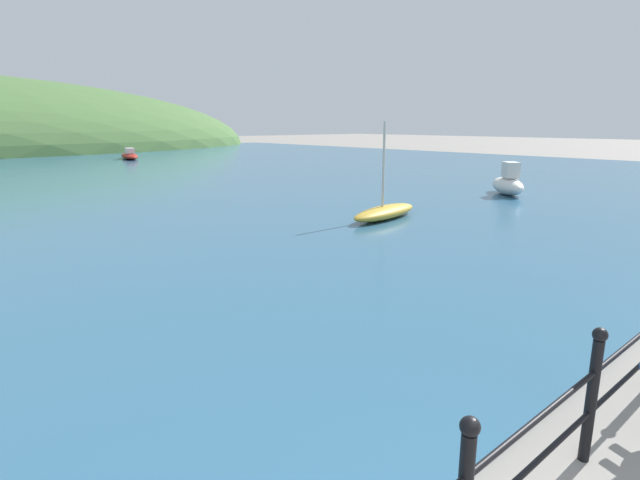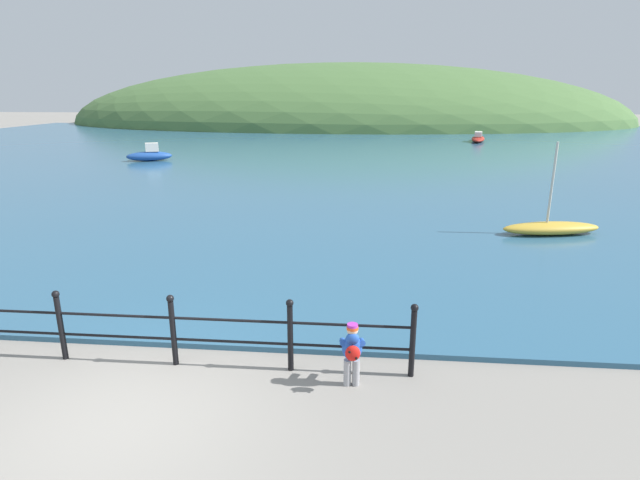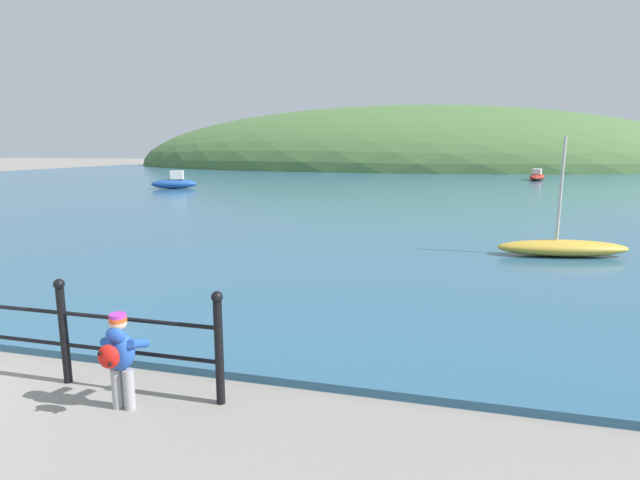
% 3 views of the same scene
% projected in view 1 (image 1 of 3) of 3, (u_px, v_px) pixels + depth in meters
% --- Properties ---
extents(boat_red_dinghy, '(2.35, 2.44, 1.27)m').
position_uv_depth(boat_red_dinghy, '(508.00, 184.00, 19.38)').
color(boat_red_dinghy, silver).
rests_on(boat_red_dinghy, water).
extents(boat_green_fishing, '(2.05, 4.55, 0.86)m').
position_uv_depth(boat_green_fishing, '(130.00, 155.00, 38.79)').
color(boat_green_fishing, maroon).
rests_on(boat_green_fishing, water).
extents(boat_white_sailboat, '(3.07, 1.29, 2.76)m').
position_uv_depth(boat_white_sailboat, '(385.00, 212.00, 14.48)').
color(boat_white_sailboat, gold).
rests_on(boat_white_sailboat, water).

